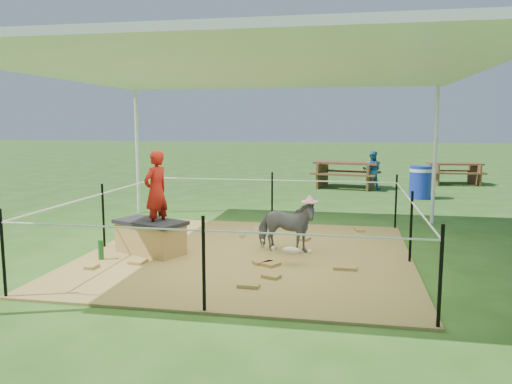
% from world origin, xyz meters
% --- Properties ---
extents(ground, '(90.00, 90.00, 0.00)m').
position_xyz_m(ground, '(0.00, 0.00, 0.00)').
color(ground, '#2D5919').
rests_on(ground, ground).
extents(hay_patch, '(4.60, 4.60, 0.03)m').
position_xyz_m(hay_patch, '(0.00, 0.00, 0.01)').
color(hay_patch, brown).
rests_on(hay_patch, ground).
extents(canopy_tent, '(6.30, 6.30, 2.90)m').
position_xyz_m(canopy_tent, '(0.00, 0.00, 2.69)').
color(canopy_tent, silver).
rests_on(canopy_tent, ground).
extents(rope_fence, '(4.54, 4.54, 1.00)m').
position_xyz_m(rope_fence, '(0.00, -0.00, 0.64)').
color(rope_fence, black).
rests_on(rope_fence, ground).
extents(straw_bale, '(1.08, 0.81, 0.43)m').
position_xyz_m(straw_bale, '(-1.40, -0.23, 0.24)').
color(straw_bale, olive).
rests_on(straw_bale, hay_patch).
extents(dark_cloth, '(1.16, 0.89, 0.05)m').
position_xyz_m(dark_cloth, '(-1.40, -0.23, 0.49)').
color(dark_cloth, black).
rests_on(dark_cloth, straw_bale).
extents(woman, '(0.42, 0.50, 1.16)m').
position_xyz_m(woman, '(-1.30, -0.23, 1.04)').
color(woman, '#A61810').
rests_on(woman, straw_bale).
extents(green_bottle, '(0.10, 0.10, 0.27)m').
position_xyz_m(green_bottle, '(-1.95, -0.68, 0.16)').
color(green_bottle, '#166520').
rests_on(green_bottle, hay_patch).
extents(pony, '(0.97, 0.58, 0.77)m').
position_xyz_m(pony, '(0.52, 0.17, 0.42)').
color(pony, '#525257').
rests_on(pony, hay_patch).
extents(pink_hat, '(0.24, 0.24, 0.11)m').
position_xyz_m(pink_hat, '(0.52, 0.17, 0.86)').
color(pink_hat, pink).
rests_on(pink_hat, pony).
extents(foal, '(0.88, 0.63, 0.44)m').
position_xyz_m(foal, '(0.68, -0.46, 0.25)').
color(foal, '#BEB48B').
rests_on(foal, hay_patch).
extents(trash_barrel, '(0.68, 0.68, 0.83)m').
position_xyz_m(trash_barrel, '(3.20, 6.23, 0.42)').
color(trash_barrel, '#172FAD').
rests_on(trash_barrel, ground).
extents(picnic_table_near, '(2.09, 1.68, 0.78)m').
position_xyz_m(picnic_table_near, '(1.33, 8.09, 0.39)').
color(picnic_table_near, '#58331E').
rests_on(picnic_table_near, ground).
extents(picnic_table_far, '(1.72, 1.33, 0.67)m').
position_xyz_m(picnic_table_far, '(4.68, 9.64, 0.34)').
color(picnic_table_far, brown).
rests_on(picnic_table_far, ground).
extents(distant_person, '(0.60, 0.50, 1.12)m').
position_xyz_m(distant_person, '(2.06, 7.82, 0.56)').
color(distant_person, teal).
rests_on(distant_person, ground).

